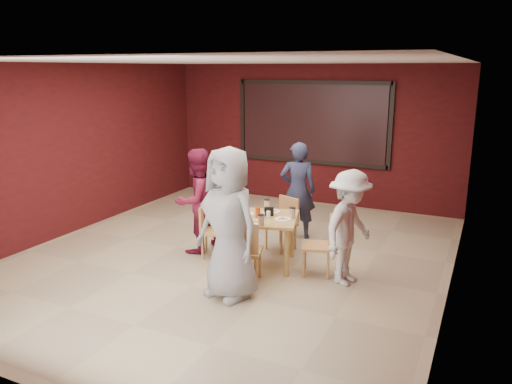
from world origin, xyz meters
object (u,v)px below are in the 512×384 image
at_px(dining_table, 264,222).
at_px(diner_front, 229,224).
at_px(diner_back, 298,190).
at_px(diner_left, 197,201).
at_px(chair_left, 210,228).
at_px(chair_back, 284,220).
at_px(chair_right, 322,242).
at_px(diner_right, 349,228).
at_px(chair_front, 244,249).

distance_m(dining_table, diner_front, 1.12).
bearing_deg(dining_table, diner_front, -88.54).
bearing_deg(diner_back, diner_left, 27.00).
relative_size(dining_table, chair_left, 1.43).
height_order(chair_back, chair_right, chair_right).
bearing_deg(chair_right, chair_left, -178.29).
relative_size(chair_right, diner_right, 0.54).
height_order(dining_table, chair_right, dining_table).
bearing_deg(chair_front, diner_right, 27.72).
distance_m(diner_back, diner_right, 1.87).
xyz_separation_m(chair_right, diner_right, (0.38, -0.10, 0.29)).
bearing_deg(diner_front, diner_right, 57.40).
bearing_deg(diner_back, dining_table, 70.01).
xyz_separation_m(chair_left, chair_right, (1.70, 0.05, 0.02)).
bearing_deg(diner_front, chair_front, 105.59).
distance_m(dining_table, chair_left, 0.88).
height_order(dining_table, chair_left, dining_table).
height_order(dining_table, diner_right, diner_right).
distance_m(diner_back, diner_left, 1.68).
bearing_deg(diner_left, chair_right, 105.82).
height_order(chair_back, chair_left, chair_back).
distance_m(chair_back, chair_right, 1.11).
bearing_deg(chair_back, diner_front, -89.18).
bearing_deg(diner_front, chair_left, 148.32).
bearing_deg(diner_right, chair_left, 101.73).
bearing_deg(chair_left, diner_front, -49.57).
height_order(chair_right, diner_front, diner_front).
bearing_deg(chair_front, chair_right, 42.26).
height_order(chair_left, chair_right, chair_right).
xyz_separation_m(chair_right, diner_back, (-0.84, 1.30, 0.33)).
relative_size(dining_table, chair_front, 1.30).
relative_size(dining_table, diner_front, 0.60).
height_order(chair_left, diner_front, diner_front).
relative_size(chair_front, chair_right, 1.05).
xyz_separation_m(chair_right, diner_front, (-0.81, -1.09, 0.46)).
height_order(diner_front, diner_back, diner_front).
xyz_separation_m(chair_back, diner_left, (-1.15, -0.65, 0.33)).
bearing_deg(diner_left, diner_front, 63.10).
bearing_deg(diner_back, chair_right, 102.87).
relative_size(chair_front, diner_left, 0.54).
bearing_deg(chair_left, diner_left, 156.52).
bearing_deg(diner_back, diner_right, 111.02).
relative_size(dining_table, chair_right, 1.36).
distance_m(diner_front, diner_right, 1.56).
relative_size(chair_back, diner_left, 0.51).
xyz_separation_m(diner_front, diner_left, (-1.17, 1.17, -0.14)).
relative_size(chair_back, diner_right, 0.54).
xyz_separation_m(chair_left, diner_right, (2.09, -0.05, 0.31)).
bearing_deg(diner_right, chair_right, 87.92).
relative_size(diner_back, diner_left, 1.01).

